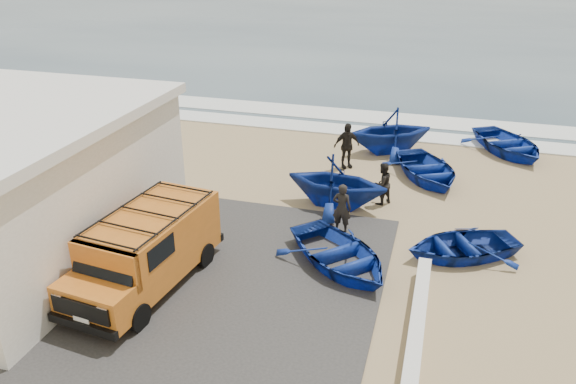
# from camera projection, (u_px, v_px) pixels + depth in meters

# --- Properties ---
(ground) EXTENTS (160.00, 160.00, 0.00)m
(ground) POSITION_uv_depth(u_px,v_px,m) (256.00, 250.00, 17.11)
(ground) COLOR tan
(slab) EXTENTS (12.00, 10.00, 0.05)m
(slab) POSITION_uv_depth(u_px,v_px,m) (166.00, 274.00, 15.86)
(slab) COLOR #3D3A37
(slab) RESTS_ON ground
(ocean) EXTENTS (180.00, 88.00, 0.01)m
(ocean) POSITION_uv_depth(u_px,v_px,m) (412.00, 15.00, 65.94)
(ocean) COLOR #385166
(ocean) RESTS_ON ground
(surf_line) EXTENTS (180.00, 1.60, 0.06)m
(surf_line) POSITION_uv_depth(u_px,v_px,m) (336.00, 129.00, 27.56)
(surf_line) COLOR white
(surf_line) RESTS_ON ground
(surf_wash) EXTENTS (180.00, 2.20, 0.04)m
(surf_wash) POSITION_uv_depth(u_px,v_px,m) (346.00, 115.00, 29.74)
(surf_wash) COLOR white
(surf_wash) RESTS_ON ground
(parapet) EXTENTS (0.35, 6.00, 0.55)m
(parapet) POSITION_uv_depth(u_px,v_px,m) (416.00, 333.00, 13.11)
(parapet) COLOR silver
(parapet) RESTS_ON ground
(van) EXTENTS (2.50, 5.15, 2.13)m
(van) POSITION_uv_depth(u_px,v_px,m) (147.00, 248.00, 14.95)
(van) COLOR #CB6C1E
(van) RESTS_ON ground
(boat_near_left) EXTENTS (4.75, 4.74, 0.81)m
(boat_near_left) POSITION_uv_depth(u_px,v_px,m) (339.00, 254.00, 16.08)
(boat_near_left) COLOR navy
(boat_near_left) RESTS_ON ground
(boat_near_right) EXTENTS (4.19, 3.80, 0.71)m
(boat_near_right) POSITION_uv_depth(u_px,v_px,m) (462.00, 245.00, 16.64)
(boat_near_right) COLOR navy
(boat_near_right) RESTS_ON ground
(boat_mid_left) EXTENTS (3.90, 3.46, 1.88)m
(boat_mid_left) POSITION_uv_depth(u_px,v_px,m) (337.00, 181.00, 19.48)
(boat_mid_left) COLOR navy
(boat_mid_left) RESTS_ON ground
(boat_mid_right) EXTENTS (4.33, 4.83, 0.82)m
(boat_mid_right) POSITION_uv_depth(u_px,v_px,m) (427.00, 169.00, 21.89)
(boat_mid_right) COLOR navy
(boat_mid_right) RESTS_ON ground
(boat_far_left) EXTENTS (4.89, 4.70, 1.99)m
(boat_far_left) POSITION_uv_depth(u_px,v_px,m) (390.00, 130.00, 24.34)
(boat_far_left) COLOR navy
(boat_far_left) RESTS_ON ground
(boat_far_right) EXTENTS (4.68, 5.12, 0.87)m
(boat_far_right) POSITION_uv_depth(u_px,v_px,m) (508.00, 143.00, 24.47)
(boat_far_right) COLOR navy
(boat_far_right) RESTS_ON ground
(fisherman_front) EXTENTS (0.63, 0.44, 1.67)m
(fisherman_front) POSITION_uv_depth(u_px,v_px,m) (342.00, 208.00, 17.81)
(fisherman_front) COLOR black
(fisherman_front) RESTS_ON ground
(fisherman_middle) EXTENTS (0.93, 0.94, 1.54)m
(fisherman_middle) POSITION_uv_depth(u_px,v_px,m) (382.00, 184.00, 19.73)
(fisherman_middle) COLOR black
(fisherman_middle) RESTS_ON ground
(fisherman_back) EXTENTS (1.18, 1.01, 1.89)m
(fisherman_back) POSITION_uv_depth(u_px,v_px,m) (347.00, 146.00, 22.74)
(fisherman_back) COLOR black
(fisherman_back) RESTS_ON ground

